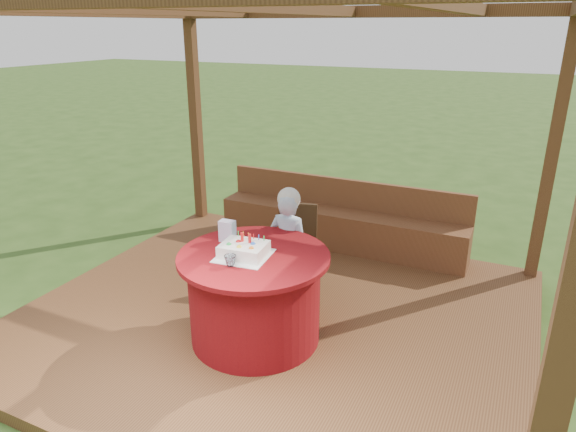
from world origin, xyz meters
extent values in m
plane|color=#2A4818|center=(0.00, 0.00, 0.00)|extent=(60.00, 60.00, 0.00)
cube|color=brown|center=(0.00, 0.00, 0.06)|extent=(4.50, 4.00, 0.12)
cube|color=brown|center=(2.13, -1.88, 1.42)|extent=(0.12, 0.12, 2.60)
cube|color=brown|center=(-2.13, 1.88, 1.42)|extent=(0.12, 0.12, 2.60)
cube|color=brown|center=(2.13, 1.88, 1.42)|extent=(0.12, 0.12, 2.60)
cube|color=brown|center=(0.00, 1.88, 2.78)|extent=(4.50, 0.14, 0.12)
cube|color=brown|center=(-2.13, 0.00, 2.78)|extent=(0.14, 4.00, 0.12)
cube|color=brown|center=(-1.30, 0.00, 2.78)|extent=(0.10, 3.70, 0.10)
cube|color=brown|center=(0.00, 0.00, 2.78)|extent=(0.10, 3.70, 0.10)
cube|color=brown|center=(1.30, 0.00, 2.78)|extent=(0.10, 3.70, 0.10)
cube|color=brown|center=(0.00, 1.70, 0.34)|extent=(3.00, 0.42, 0.45)
cube|color=brown|center=(0.00, 1.88, 0.75)|extent=(3.00, 0.06, 0.35)
cylinder|color=maroon|center=(0.02, -0.44, 0.49)|extent=(1.09, 1.09, 0.74)
cylinder|color=maroon|center=(0.02, -0.44, 0.88)|extent=(1.25, 1.25, 0.04)
cube|color=#332110|center=(-0.06, 0.54, 0.51)|extent=(0.48, 0.48, 0.05)
cylinder|color=#332110|center=(-0.17, 0.35, 0.32)|extent=(0.04, 0.04, 0.39)
cylinder|color=#332110|center=(0.13, 0.43, 0.32)|extent=(0.04, 0.04, 0.39)
cylinder|color=#332110|center=(-0.25, 0.65, 0.32)|extent=(0.04, 0.04, 0.39)
cylinder|color=#332110|center=(0.05, 0.73, 0.32)|extent=(0.04, 0.04, 0.39)
cube|color=#332110|center=(-0.11, 0.71, 0.74)|extent=(0.39, 0.14, 0.45)
imported|color=#9CBFE8|center=(0.02, 0.22, 0.68)|extent=(0.42, 0.29, 1.12)
sphere|color=white|center=(0.02, 0.22, 1.18)|extent=(0.21, 0.21, 0.21)
cube|color=white|center=(-0.04, -0.50, 0.90)|extent=(0.45, 0.45, 0.01)
cube|color=white|center=(-0.04, -0.50, 0.96)|extent=(0.38, 0.32, 0.10)
cylinder|color=red|center=(-0.07, -0.46, 1.05)|extent=(0.03, 0.03, 0.08)
cylinder|color=red|center=(0.00, -0.46, 1.05)|extent=(0.03, 0.03, 0.08)
sphere|color=green|center=(-0.14, -0.56, 1.02)|extent=(0.04, 0.04, 0.04)
sphere|color=yellow|center=(-0.04, -0.57, 1.02)|extent=(0.04, 0.04, 0.04)
sphere|color=orange|center=(0.06, -0.55, 1.02)|extent=(0.04, 0.04, 0.04)
sphere|color=red|center=(-0.10, -0.48, 1.02)|extent=(0.04, 0.04, 0.04)
sphere|color=blue|center=(0.03, -0.47, 1.02)|extent=(0.04, 0.04, 0.04)
cube|color=#E695CC|center=(-0.32, -0.29, 1.00)|extent=(0.14, 0.09, 0.19)
imported|color=white|center=(-0.04, -0.70, 0.95)|extent=(0.13, 0.13, 0.09)
camera|label=1|loc=(1.90, -3.74, 2.65)|focal=32.00mm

